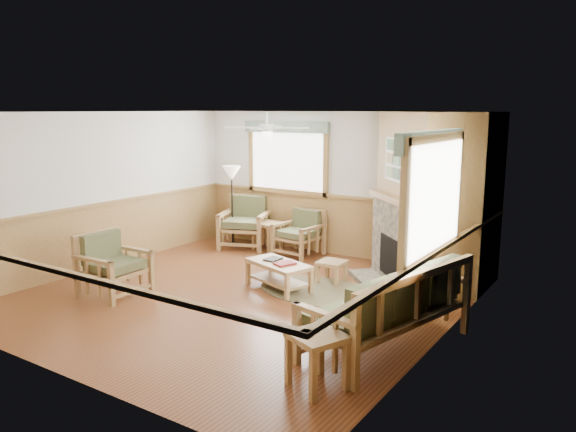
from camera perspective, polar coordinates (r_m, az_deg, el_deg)
The scene contains 24 objects.
floor at distance 8.45m, azimuth -4.93°, elevation -8.18°, with size 6.00×6.00×0.01m, color brown.
ceiling at distance 8.00m, azimuth -5.25°, elevation 10.48°, with size 6.00×6.00×0.01m, color white.
wall_back at distance 10.60m, azimuth 5.04°, elevation 3.23°, with size 6.00×0.02×2.70m, color silver.
wall_front at distance 6.11m, azimuth -22.84°, elevation -3.21°, with size 6.00×0.02×2.70m, color silver.
wall_left at distance 10.23m, azimuth -18.39°, elevation 2.45°, with size 0.02×6.00×2.70m, color silver.
wall_right at distance 6.71m, azimuth 15.46°, elevation -1.55°, with size 0.02×6.00×2.70m, color silver.
wainscot at distance 8.29m, azimuth -4.99°, elevation -4.55°, with size 6.00×6.00×1.10m, color olive, non-canonical shape.
fireplace at distance 8.92m, azimuth 13.76°, elevation 1.53°, with size 2.20×2.20×2.70m, color olive, non-canonical shape.
window_back at distance 11.04m, azimuth -0.06°, elevation 9.72°, with size 1.90×0.16×1.50m, color white, non-canonical shape.
window_right at distance 6.39m, azimuth 15.09°, elevation 8.56°, with size 0.16×1.90×1.50m, color white, non-canonical shape.
ceiling_fan at distance 8.05m, azimuth -2.19°, elevation 10.23°, with size 1.24×1.24×0.36m, color white, non-canonical shape.
sofa at distance 6.65m, azimuth 10.04°, elevation -9.03°, with size 0.90×2.19×1.01m, color #A17B4B, non-canonical shape.
armchair_back_left at distance 11.30m, azimuth -4.42°, elevation -0.62°, with size 0.90×0.90×1.01m, color #A17B4B, non-canonical shape.
armchair_back_right at distance 10.67m, azimuth 1.08°, elevation -1.72°, with size 0.76×0.76×0.85m, color #A17B4B, non-canonical shape.
armchair_left at distance 8.77m, azimuth -17.26°, elevation -4.73°, with size 0.83×0.83×0.93m, color #A17B4B, non-canonical shape.
coffee_table at distance 8.70m, azimuth -0.97°, elevation -6.07°, with size 1.07×0.53×0.43m, color #A17B4B, non-canonical shape.
end_table_chairs at distance 11.08m, azimuth -2.03°, elevation -2.04°, with size 0.49×0.47×0.55m, color #A17B4B, non-canonical shape.
end_table_sofa at distance 5.76m, azimuth 2.97°, elevation -14.47°, with size 0.50×0.48×0.57m, color #A17B4B, non-canonical shape.
footstool at distance 9.06m, azimuth 4.47°, elevation -5.66°, with size 0.41×0.41×0.35m, color #A17B4B, non-canonical shape.
braided_rug at distance 8.67m, azimuth 3.20°, elevation -7.58°, with size 1.97×1.97×0.01m, color brown.
floor_lamp_left at distance 11.46m, azimuth -5.69°, elevation 1.08°, with size 0.37×0.37×1.63m, color black, non-canonical shape.
floor_lamp_right at distance 7.88m, azimuth 14.46°, elevation -3.22°, with size 0.40×0.40×1.75m, color black, non-canonical shape.
book_red at distance 8.51m, azimuth -0.33°, elevation -4.75°, with size 0.22×0.30×0.03m, color maroon.
book_dark at distance 8.77m, azimuth -1.53°, elevation -4.32°, with size 0.20×0.27×0.03m, color black.
Camera 1 is at (4.98, -6.26, 2.74)m, focal length 35.00 mm.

